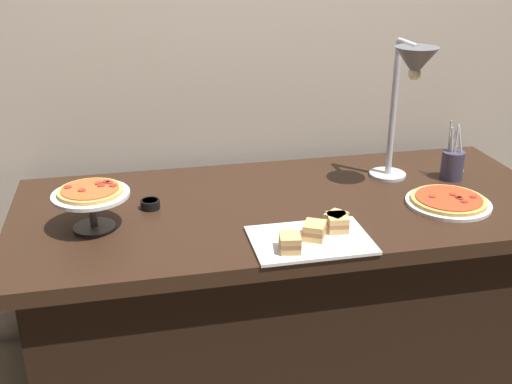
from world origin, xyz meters
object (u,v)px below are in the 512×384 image
Objects in this scene: pizza_plate_center at (91,197)px; sauce_cup_far at (150,204)px; utensil_holder at (452,164)px; sandwich_platter at (315,235)px; heat_lamp at (410,77)px; pizza_plate_front at (448,201)px; sauce_cup_near at (103,188)px.

pizza_plate_center is 3.66× the size of sauce_cup_far.
sauce_cup_far is 0.29× the size of utensil_holder.
pizza_plate_center is at bearing 160.81° from sandwich_platter.
heat_lamp is 1.15m from pizza_plate_center.
pizza_plate_front is 4.98× the size of sauce_cup_near.
sauce_cup_near is at bearing 141.01° from sandwich_platter.
pizza_plate_front is 0.56m from sandwich_platter.
sauce_cup_far is at bearing -179.96° from heat_lamp.
utensil_holder reaches higher than pizza_plate_front.
pizza_plate_front is at bearing -3.42° from pizza_plate_center.
sauce_cup_near is 0.26× the size of utensil_holder.
sauce_cup_far is (-0.48, 0.35, -0.00)m from sandwich_platter.
sauce_cup_far is (-1.01, 0.19, 0.00)m from pizza_plate_front.
utensil_holder is (0.66, 0.38, 0.04)m from sandwich_platter.
sandwich_platter is 0.59m from sauce_cup_far.
pizza_plate_front is 0.26m from utensil_holder.
heat_lamp is 0.42m from utensil_holder.
utensil_holder is (0.13, 0.22, 0.05)m from pizza_plate_front.
sandwich_platter is at bearing -150.07° from utensil_holder.
utensil_holder reaches higher than pizza_plate_center.
pizza_plate_front is at bearing 16.67° from sandwich_platter.
heat_lamp reaches higher than sauce_cup_near.
utensil_holder is at bearing 59.83° from pizza_plate_front.
pizza_plate_front and sauce_cup_far have the same top height.
heat_lamp reaches higher than sandwich_platter.
sandwich_platter is 0.76m from utensil_holder.
sauce_cup_near is at bearing 174.02° from utensil_holder.
pizza_plate_center reaches higher than sandwich_platter.
pizza_plate_front is 1.03m from sauce_cup_far.
sandwich_platter is (-0.44, -0.35, -0.39)m from heat_lamp.
sandwich_platter reaches higher than sauce_cup_near.
sauce_cup_far is at bearing 144.23° from sandwich_platter.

